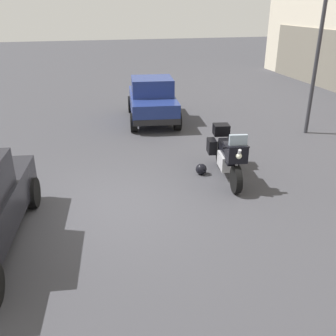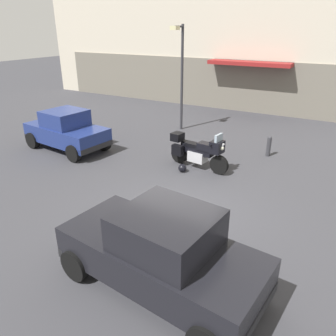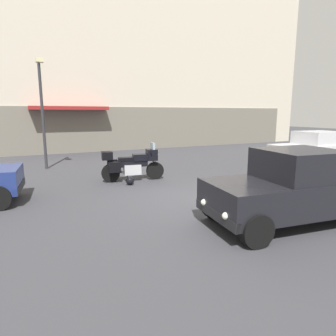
{
  "view_description": "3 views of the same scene",
  "coord_description": "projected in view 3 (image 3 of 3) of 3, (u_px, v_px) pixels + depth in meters",
  "views": [
    {
      "loc": [
        6.98,
        -0.38,
        3.99
      ],
      "look_at": [
        -0.0,
        1.3,
        0.83
      ],
      "focal_mm": 40.26,
      "sensor_mm": 36.0,
      "label": 1
    },
    {
      "loc": [
        3.33,
        -6.61,
        4.54
      ],
      "look_at": [
        -0.9,
        0.83,
        0.83
      ],
      "focal_mm": 35.26,
      "sensor_mm": 36.0,
      "label": 2
    },
    {
      "loc": [
        -4.33,
        -6.9,
        2.41
      ],
      "look_at": [
        -0.46,
        1.16,
        0.74
      ],
      "focal_mm": 31.51,
      "sensor_mm": 36.0,
      "label": 3
    }
  ],
  "objects": [
    {
      "name": "ground_plane",
      "position": [
        200.0,
        199.0,
        8.4
      ],
      "size": [
        80.0,
        80.0,
        0.0
      ],
      "primitive_type": "plane",
      "color": "#38383D"
    },
    {
      "name": "building_facade_rear",
      "position": [
        94.0,
        47.0,
        18.76
      ],
      "size": [
        32.94,
        3.4,
        13.23
      ],
      "color": "beige",
      "rests_on": "ground"
    },
    {
      "name": "motorcycle",
      "position": [
        132.0,
        164.0,
        10.57
      ],
      "size": [
        2.26,
        0.91,
        1.36
      ],
      "rotation": [
        0.0,
        0.0,
        -0.15
      ],
      "color": "black",
      "rests_on": "ground"
    },
    {
      "name": "helmet",
      "position": [
        130.0,
        181.0,
        10.02
      ],
      "size": [
        0.28,
        0.28,
        0.28
      ],
      "primitive_type": "sphere",
      "color": "black",
      "rests_on": "ground"
    },
    {
      "name": "car_hatchback_near",
      "position": [
        294.0,
        188.0,
        6.43
      ],
      "size": [
        4.0,
        2.17,
        1.64
      ],
      "rotation": [
        0.0,
        0.0,
        3.03
      ],
      "color": "black",
      "rests_on": "ground"
    },
    {
      "name": "car_sedan_far",
      "position": [
        317.0,
        148.0,
        14.05
      ],
      "size": [
        4.67,
        2.21,
        1.56
      ],
      "rotation": [
        0.0,
        0.0,
        -0.08
      ],
      "color": "silver",
      "rests_on": "ground"
    },
    {
      "name": "streetlamp_curbside",
      "position": [
        42.0,
        103.0,
        12.33
      ],
      "size": [
        0.28,
        0.94,
        4.6
      ],
      "color": "#2D2D33",
      "rests_on": "ground"
    },
    {
      "name": "bollard_curbside",
      "position": [
        154.0,
        157.0,
        13.46
      ],
      "size": [
        0.16,
        0.16,
        0.79
      ],
      "color": "#333338",
      "rests_on": "ground"
    }
  ]
}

